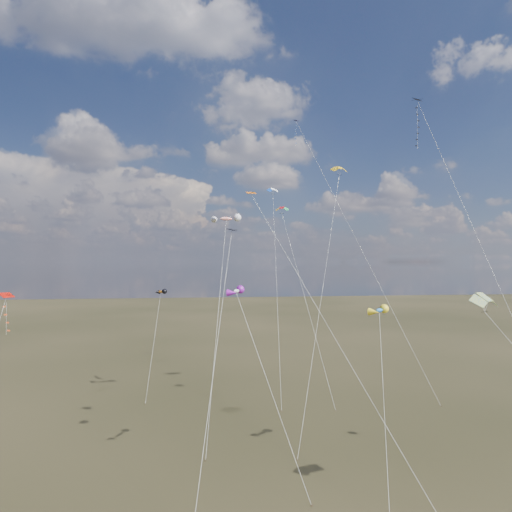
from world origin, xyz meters
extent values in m
plane|color=black|center=(0.00, 0.00, 0.00)|extent=(400.00, 400.00, 0.00)
cube|color=black|center=(18.32, 13.33, 37.21)|extent=(1.30, 1.28, 0.43)
cylinder|color=silver|center=(19.42, 2.44, 18.60)|extent=(2.22, 21.80, 37.22)
cube|color=#15124F|center=(9.78, 38.67, 42.22)|extent=(1.08, 1.08, 0.25)
cylinder|color=silver|center=(16.69, 28.14, 21.11)|extent=(13.85, 21.10, 42.23)
cube|color=#332316|center=(23.60, 17.60, 0.06)|extent=(0.10, 0.10, 0.12)
cube|color=black|center=(-3.87, 7.29, 21.38)|extent=(1.15, 1.16, 0.26)
cylinder|color=silver|center=(-5.81, 0.12, 10.69)|extent=(3.90, 14.36, 21.39)
cube|color=#A30C04|center=(-25.28, 10.36, 15.11)|extent=(1.56, 1.56, 0.44)
cube|color=#D15A08|center=(-1.61, 10.34, 25.45)|extent=(1.06, 1.02, 0.32)
cylinder|color=silver|center=(4.18, 2.50, 12.72)|extent=(11.61, 15.70, 25.46)
cylinder|color=silver|center=(7.19, 14.35, 15.62)|extent=(10.47, 19.03, 31.26)
cube|color=#332316|center=(1.98, 4.85, 0.06)|extent=(0.10, 0.10, 0.12)
cylinder|color=silver|center=(4.80, 30.15, 15.49)|extent=(3.13, 23.15, 31.00)
cube|color=#332316|center=(3.25, 18.59, 0.06)|extent=(0.10, 0.10, 0.12)
cylinder|color=silver|center=(8.32, 26.89, 13.54)|extent=(3.11, 18.17, 27.09)
cube|color=#332316|center=(9.86, 17.81, 0.06)|extent=(0.10, 0.10, 0.12)
ellipsoid|color=orange|center=(-12.16, 31.88, 13.91)|extent=(2.05, 2.39, 0.89)
cylinder|color=silver|center=(-12.86, 27.85, 6.96)|extent=(1.42, 8.10, 13.93)
cube|color=#332316|center=(-13.55, 23.81, 0.06)|extent=(0.10, 0.10, 0.12)
ellipsoid|color=silver|center=(-3.57, 5.77, 15.59)|extent=(1.86, 2.81, 0.86)
cylinder|color=silver|center=(-1.16, 1.42, 7.79)|extent=(4.85, 8.73, 15.60)
cube|color=#332316|center=(1.25, -2.93, 0.06)|extent=(0.10, 0.10, 0.12)
ellipsoid|color=red|center=(-3.17, 23.76, 24.01)|extent=(3.47, 1.65, 1.25)
cylinder|color=silver|center=(-4.78, 14.84, 12.00)|extent=(3.26, 17.86, 24.02)
cube|color=#332316|center=(-6.40, 5.93, 0.06)|extent=(0.10, 0.10, 0.12)
ellipsoid|color=blue|center=(10.01, 5.00, 13.68)|extent=(2.28, 2.08, 0.98)
cylinder|color=silver|center=(7.95, -0.67, 6.84)|extent=(4.14, 11.35, 13.70)
camera|label=1|loc=(-7.71, -36.32, 18.28)|focal=32.00mm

